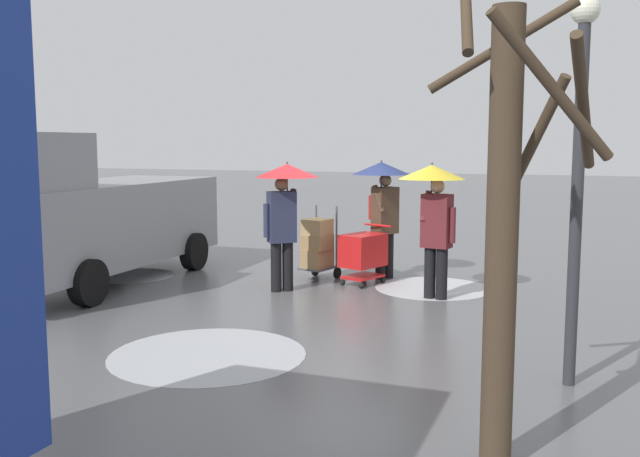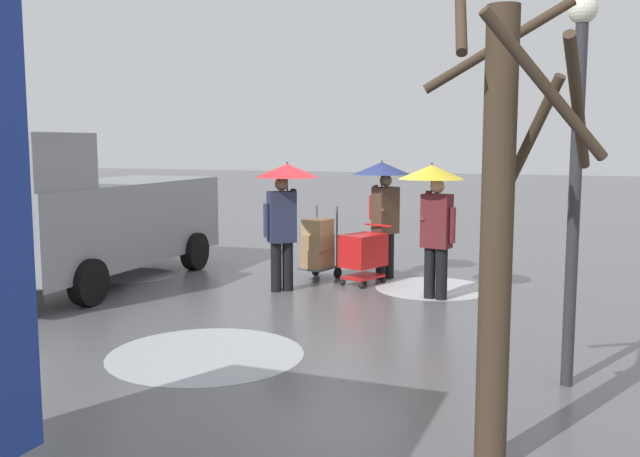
% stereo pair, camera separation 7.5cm
% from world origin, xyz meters
% --- Properties ---
extents(ground_plane, '(90.00, 90.00, 0.00)m').
position_xyz_m(ground_plane, '(0.00, 0.00, 0.00)').
color(ground_plane, '#5B5B5E').
extents(slush_patch_near_cluster, '(2.29, 2.29, 0.01)m').
position_xyz_m(slush_patch_near_cluster, '(0.18, 3.93, 0.00)').
color(slush_patch_near_cluster, '#ADAFB5').
rests_on(slush_patch_near_cluster, ground).
extents(slush_patch_under_van, '(1.53, 1.53, 0.01)m').
position_xyz_m(slush_patch_under_van, '(3.90, 0.10, 0.00)').
color(slush_patch_under_van, '#ADAFB5').
rests_on(slush_patch_under_van, ground).
extents(slush_patch_mid_street, '(1.96, 1.96, 0.01)m').
position_xyz_m(slush_patch_mid_street, '(-1.56, -0.71, 0.00)').
color(slush_patch_mid_street, silver).
rests_on(slush_patch_mid_street, ground).
extents(cargo_van_parked_right, '(2.28, 5.38, 2.60)m').
position_xyz_m(cargo_van_parked_right, '(4.08, 1.05, 1.18)').
color(cargo_van_parked_right, gray).
rests_on(cargo_van_parked_right, ground).
extents(shopping_cart_vendor, '(0.81, 0.96, 1.02)m').
position_xyz_m(shopping_cart_vendor, '(-0.35, -0.62, 0.57)').
color(shopping_cart_vendor, red).
rests_on(shopping_cart_vendor, ground).
extents(hand_dolly_boxes, '(0.65, 0.79, 1.32)m').
position_xyz_m(hand_dolly_boxes, '(0.54, -0.74, 0.62)').
color(hand_dolly_boxes, '#515156').
rests_on(hand_dolly_boxes, ground).
extents(pedestrian_pink_side, '(1.04, 1.04, 2.15)m').
position_xyz_m(pedestrian_pink_side, '(0.72, 0.34, 1.58)').
color(pedestrian_pink_side, black).
rests_on(pedestrian_pink_side, ground).
extents(pedestrian_black_side, '(1.04, 1.04, 2.15)m').
position_xyz_m(pedestrian_black_side, '(-0.52, -1.26, 1.57)').
color(pedestrian_black_side, black).
rests_on(pedestrian_black_side, ground).
extents(pedestrian_white_side, '(1.04, 1.04, 2.15)m').
position_xyz_m(pedestrian_white_side, '(-1.70, 0.07, 1.58)').
color(pedestrian_white_side, black).
rests_on(pedestrian_white_side, ground).
extents(bare_tree_near, '(1.42, 1.44, 3.73)m').
position_xyz_m(bare_tree_near, '(-3.31, 5.65, 1.90)').
color(bare_tree_near, '#423323').
rests_on(bare_tree_near, ground).
extents(street_lamp, '(0.28, 0.28, 3.86)m').
position_xyz_m(street_lamp, '(-3.79, 3.55, 2.37)').
color(street_lamp, '#2D2D33').
rests_on(street_lamp, ground).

